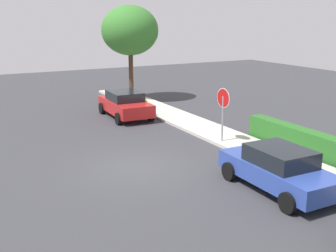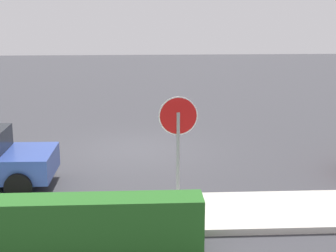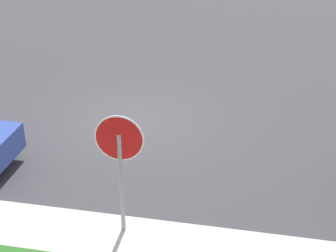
{
  "view_description": "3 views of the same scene",
  "coord_description": "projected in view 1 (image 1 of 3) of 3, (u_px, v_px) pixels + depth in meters",
  "views": [
    {
      "loc": [
        13.62,
        -6.07,
        5.47
      ],
      "look_at": [
        -1.31,
        2.04,
        1.04
      ],
      "focal_mm": 45.0,
      "sensor_mm": 36.0,
      "label": 1
    },
    {
      "loc": [
        -0.12,
        15.38,
        4.45
      ],
      "look_at": [
        -0.9,
        0.98,
        0.99
      ],
      "focal_mm": 55.0,
      "sensor_mm": 36.0,
      "label": 2
    },
    {
      "loc": [
        -3.17,
        11.75,
        6.27
      ],
      "look_at": [
        -1.2,
        1.67,
        0.84
      ],
      "focal_mm": 55.0,
      "sensor_mm": 36.0,
      "label": 3
    }
  ],
  "objects": [
    {
      "name": "street_tree_near_corner",
      "position": [
        130.0,
        31.0,
        27.2
      ],
      "size": [
        3.69,
        3.69,
        6.21
      ],
      "color": "#422D1E",
      "rests_on": "ground_plane"
    },
    {
      "name": "fire_hydrant",
      "position": [
        146.0,
        106.0,
        24.92
      ],
      "size": [
        0.3,
        0.22,
        0.72
      ],
      "color": "gold",
      "rests_on": "ground_plane"
    },
    {
      "name": "sidewalk_curb",
      "position": [
        246.0,
        146.0,
        18.13
      ],
      "size": [
        32.0,
        2.02,
        0.14
      ],
      "primitive_type": "cube",
      "color": "beige",
      "rests_on": "ground_plane"
    },
    {
      "name": "parked_car_blue",
      "position": [
        278.0,
        169.0,
        13.48
      ],
      "size": [
        4.22,
        2.01,
        1.45
      ],
      "color": "#2D479E",
      "rests_on": "ground_plane"
    },
    {
      "name": "parked_car_red",
      "position": [
        125.0,
        104.0,
        23.39
      ],
      "size": [
        4.26,
        2.2,
        1.46
      ],
      "color": "red",
      "rests_on": "ground_plane"
    },
    {
      "name": "front_yard_hedge",
      "position": [
        321.0,
        148.0,
        16.36
      ],
      "size": [
        7.95,
        0.66,
        1.03
      ],
      "color": "#286623",
      "rests_on": "ground_plane"
    },
    {
      "name": "ground_plane",
      "position": [
        137.0,
        167.0,
        15.76
      ],
      "size": [
        60.0,
        60.0,
        0.0
      ],
      "primitive_type": "plane",
      "color": "#38383D"
    },
    {
      "name": "stop_sign",
      "position": [
        223.0,
        106.0,
        18.22
      ],
      "size": [
        0.86,
        0.08,
        2.49
      ],
      "color": "gray",
      "rests_on": "ground_plane"
    }
  ]
}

